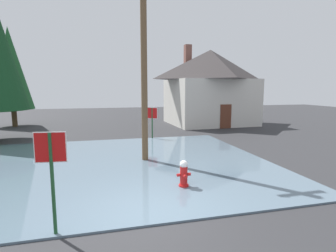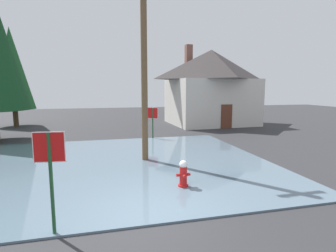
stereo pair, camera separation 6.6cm
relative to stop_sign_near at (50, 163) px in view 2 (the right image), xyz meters
name	(u,v)px [view 2 (the right image)]	position (x,y,z in m)	size (l,w,h in m)	color
ground_plane	(148,215)	(2.23, 0.54, -1.75)	(80.00, 80.00, 0.10)	#2D2D30
flood_puddle	(109,164)	(1.36, 5.46, -1.67)	(13.98, 11.20, 0.06)	slate
stop_sign_near	(50,163)	(0.00, 0.00, 0.00)	(0.68, 0.09, 2.39)	#1E4C28
fire_hydrant	(183,174)	(3.70, 2.10, -1.23)	(0.48, 0.41, 0.95)	red
utility_pole	(144,50)	(3.00, 5.75, 3.26)	(1.60, 0.28, 9.56)	brown
stop_sign_far	(153,117)	(4.33, 10.97, -0.22)	(0.64, 0.38, 2.08)	#1E4C28
house	(211,86)	(11.00, 17.21, 1.84)	(8.03, 7.11, 7.35)	beige
pine_tree_tall_left	(12,69)	(-6.26, 19.62, 3.28)	(3.39, 3.39, 8.46)	#4C3823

